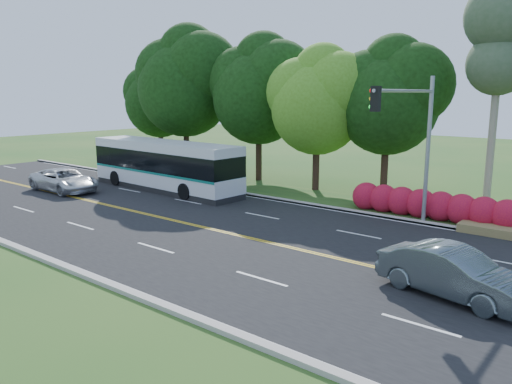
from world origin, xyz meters
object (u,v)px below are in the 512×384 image
Objects in this scene: transit_bus at (164,166)px; suv at (64,180)px; traffic_signal at (414,129)px; sedan at (454,273)px.

transit_bus reaches higher than suv.
traffic_signal is 0.57× the size of transit_bus.
transit_bus is 2.61× the size of sedan.
sedan is 25.09m from suv.
transit_bus is 6.47m from suv.
suv is (-4.67, -4.39, -0.84)m from transit_bus.
transit_bus is at bearing -46.70° from suv.
transit_bus is at bearing 84.84° from sedan.
sedan is (20.36, -6.07, -0.79)m from transit_bus.
traffic_signal is 8.50m from sedan.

